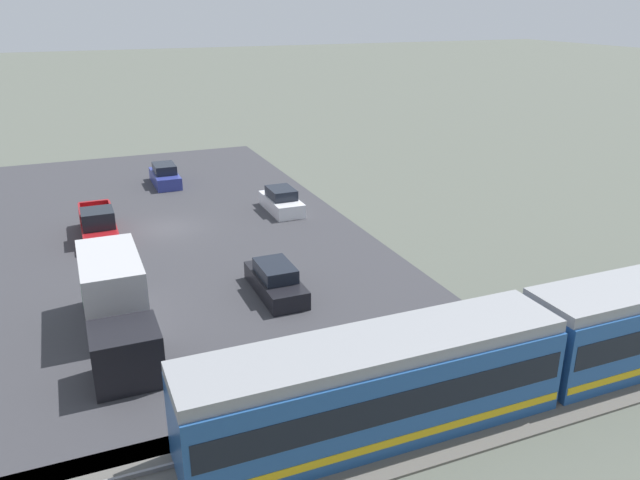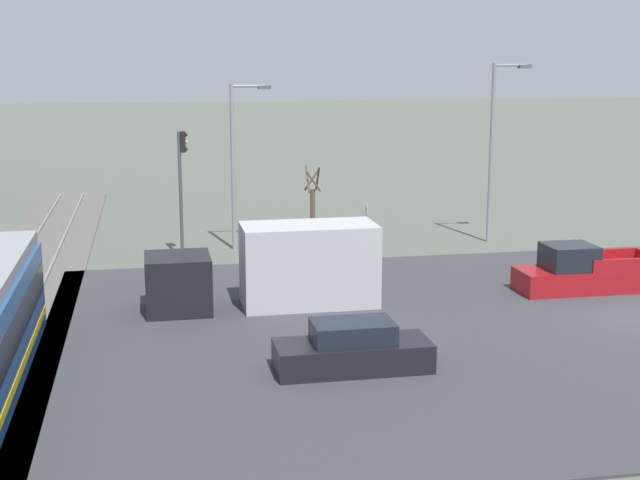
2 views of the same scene
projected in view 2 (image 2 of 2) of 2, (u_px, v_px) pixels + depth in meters
The scene contains 10 objects.
ground_plane at pixel (637, 320), 31.58m from camera, with size 320.00×320.00×0.00m, color #565B51.
road_surface at pixel (637, 318), 31.57m from camera, with size 22.07×41.07×0.08m.
box_truck at pixel (278, 269), 32.77m from camera, with size 2.43×8.45×3.03m.
pickup_truck at pixel (584, 273), 35.06m from camera, with size 1.91×5.56×1.88m.
sedan_car_0 at pixel (353, 350), 26.17m from camera, with size 1.77×4.59×1.48m.
traffic_light_pole at pixel (182, 178), 40.44m from camera, with size 0.28×0.47×5.85m.
street_tree at pixel (313, 209), 43.86m from camera, with size 0.94×0.79×3.93m.
street_lamp_near_crossing at pixel (495, 141), 43.90m from camera, with size 0.36×1.95×8.86m.
street_lamp_mid_block at pixel (237, 155), 42.22m from camera, with size 0.36×1.95×7.91m.
no_parking_sign at pixel (366, 220), 43.70m from camera, with size 0.32×0.08×2.07m.
Camera 2 is at (-27.66, 16.82, 9.14)m, focal length 50.00 mm.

